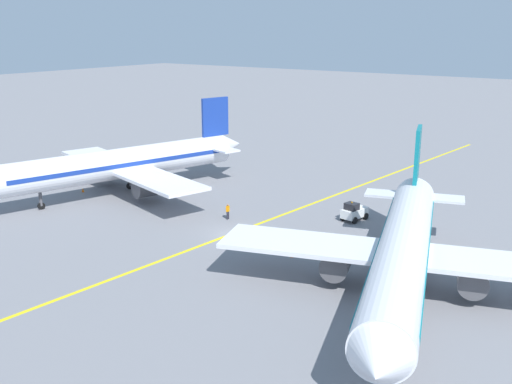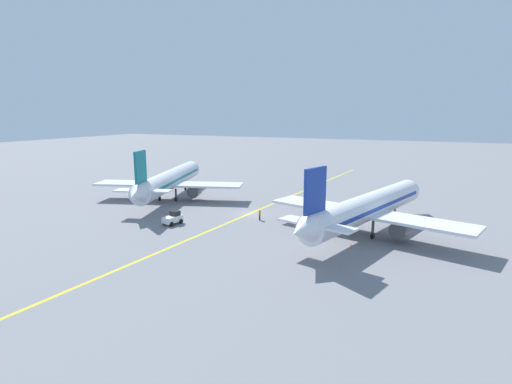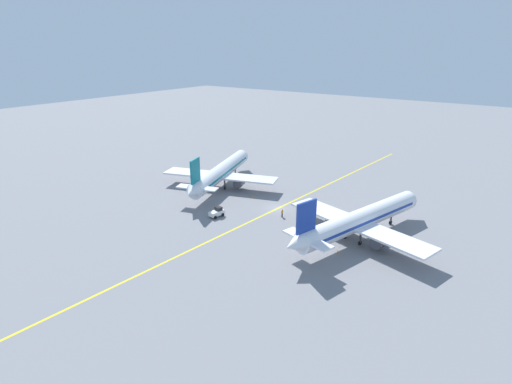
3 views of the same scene
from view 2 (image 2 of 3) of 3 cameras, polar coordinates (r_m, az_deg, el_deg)
ground_plane at (r=66.27m, az=-0.79°, el=-3.06°), size 400.00×400.00×0.00m
apron_yellow_centreline at (r=66.27m, az=-0.79°, el=-3.05°), size 11.46×119.53×0.01m
airplane_at_gate at (r=78.07m, az=-12.22°, el=1.64°), size 28.25×34.71×10.60m
airplane_adjacent_stand at (r=56.27m, az=15.64°, el=-2.16°), size 28.35×34.93×10.60m
baggage_tug_white at (r=60.92m, az=-11.78°, el=-3.70°), size 2.17×3.21×2.11m
ground_crew_worker at (r=61.79m, az=0.53°, el=-3.24°), size 0.23×0.58×1.68m
traffic_cone_near_nose at (r=58.90m, az=20.40°, el=-5.32°), size 0.32×0.32×0.55m
traffic_cone_mid_apron at (r=71.35m, az=-6.01°, el=-1.86°), size 0.32×0.32×0.55m
traffic_cone_by_wingtip at (r=50.75m, az=13.40°, el=-7.53°), size 0.32×0.32×0.55m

